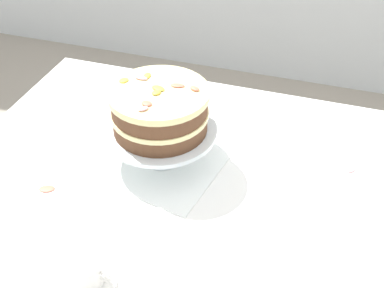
# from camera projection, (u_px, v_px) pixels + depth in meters

# --- Properties ---
(dining_table) EXTENTS (1.40, 1.00, 0.74)m
(dining_table) POSITION_uv_depth(u_px,v_px,m) (211.00, 227.00, 1.20)
(dining_table) COLOR white
(dining_table) RESTS_ON ground
(linen_napkin) EXTENTS (0.37, 0.37, 0.00)m
(linen_napkin) POSITION_uv_depth(u_px,v_px,m) (162.00, 158.00, 1.27)
(linen_napkin) COLOR white
(linen_napkin) RESTS_ON dining_table
(cake_stand) EXTENTS (0.29, 0.29, 0.10)m
(cake_stand) POSITION_uv_depth(u_px,v_px,m) (161.00, 133.00, 1.22)
(cake_stand) COLOR silver
(cake_stand) RESTS_ON linen_napkin
(layer_cake) EXTENTS (0.25, 0.25, 0.12)m
(layer_cake) POSITION_uv_depth(u_px,v_px,m) (160.00, 110.00, 1.17)
(layer_cake) COLOR brown
(layer_cake) RESTS_ON cake_stand
(teacup) EXTENTS (0.12, 0.12, 0.07)m
(teacup) POSITION_uv_depth(u_px,v_px,m) (86.00, 275.00, 0.95)
(teacup) COLOR white
(teacup) RESTS_ON dining_table
(loose_petal_1) EXTENTS (0.03, 0.04, 0.00)m
(loose_petal_1) POSITION_uv_depth(u_px,v_px,m) (350.00, 168.00, 1.24)
(loose_petal_1) COLOR pink
(loose_petal_1) RESTS_ON dining_table
(loose_petal_2) EXTENTS (0.04, 0.04, 0.00)m
(loose_petal_2) POSITION_uv_depth(u_px,v_px,m) (47.00, 189.00, 1.18)
(loose_petal_2) COLOR #E56B51
(loose_petal_2) RESTS_ON dining_table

